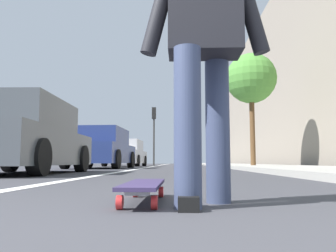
{
  "coord_description": "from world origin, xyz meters",
  "views": [
    {
      "loc": [
        -0.84,
        -0.21,
        0.23
      ],
      "look_at": [
        8.3,
        0.11,
        1.19
      ],
      "focal_mm": 36.76,
      "sensor_mm": 36.0,
      "label": 1
    }
  ],
  "objects_px": {
    "skateboard": "(144,186)",
    "parked_car_far": "(126,154)",
    "skater_person": "(204,34)",
    "parked_car_near": "(22,139)",
    "street_tree_mid": "(251,79)",
    "parked_car_mid": "(101,149)",
    "traffic_light": "(154,125)"
  },
  "relations": [
    {
      "from": "parked_car_mid",
      "to": "parked_car_near",
      "type": "bearing_deg",
      "value": 178.05
    },
    {
      "from": "skater_person",
      "to": "traffic_light",
      "type": "relative_size",
      "value": 0.41
    },
    {
      "from": "skateboard",
      "to": "parked_car_near",
      "type": "relative_size",
      "value": 0.2
    },
    {
      "from": "parked_car_far",
      "to": "street_tree_mid",
      "type": "bearing_deg",
      "value": -133.07
    },
    {
      "from": "street_tree_mid",
      "to": "parked_car_mid",
      "type": "bearing_deg",
      "value": 99.2
    },
    {
      "from": "skateboard",
      "to": "skater_person",
      "type": "bearing_deg",
      "value": -113.34
    },
    {
      "from": "street_tree_mid",
      "to": "skateboard",
      "type": "bearing_deg",
      "value": 165.24
    },
    {
      "from": "traffic_light",
      "to": "street_tree_mid",
      "type": "height_order",
      "value": "street_tree_mid"
    },
    {
      "from": "skateboard",
      "to": "street_tree_mid",
      "type": "relative_size",
      "value": 0.18
    },
    {
      "from": "parked_car_near",
      "to": "street_tree_mid",
      "type": "relative_size",
      "value": 0.91
    },
    {
      "from": "parked_car_mid",
      "to": "traffic_light",
      "type": "relative_size",
      "value": 1.07
    },
    {
      "from": "skater_person",
      "to": "traffic_light",
      "type": "bearing_deg",
      "value": 5.1
    },
    {
      "from": "street_tree_mid",
      "to": "skater_person",
      "type": "bearing_deg",
      "value": 166.98
    },
    {
      "from": "parked_car_mid",
      "to": "parked_car_far",
      "type": "xyz_separation_m",
      "value": [
        6.53,
        0.1,
        -0.02
      ]
    },
    {
      "from": "skater_person",
      "to": "street_tree_mid",
      "type": "relative_size",
      "value": 0.35
    },
    {
      "from": "skateboard",
      "to": "parked_car_far",
      "type": "xyz_separation_m",
      "value": [
        17.36,
        2.86,
        0.6
      ]
    },
    {
      "from": "parked_car_mid",
      "to": "street_tree_mid",
      "type": "xyz_separation_m",
      "value": [
        0.95,
        -5.87,
        2.87
      ]
    },
    {
      "from": "skater_person",
      "to": "street_tree_mid",
      "type": "height_order",
      "value": "street_tree_mid"
    },
    {
      "from": "parked_car_far",
      "to": "street_tree_mid",
      "type": "relative_size",
      "value": 1.0
    },
    {
      "from": "skateboard",
      "to": "parked_car_far",
      "type": "distance_m",
      "value": 17.61
    },
    {
      "from": "parked_car_mid",
      "to": "skater_person",
      "type": "bearing_deg",
      "value": -164.19
    },
    {
      "from": "skater_person",
      "to": "parked_car_near",
      "type": "bearing_deg",
      "value": 33.9
    },
    {
      "from": "skateboard",
      "to": "parked_car_near",
      "type": "bearing_deg",
      "value": 31.82
    },
    {
      "from": "parked_car_near",
      "to": "parked_car_mid",
      "type": "xyz_separation_m",
      "value": [
        6.05,
        -0.21,
        0.02
      ]
    },
    {
      "from": "parked_car_far",
      "to": "traffic_light",
      "type": "xyz_separation_m",
      "value": [
        4.36,
        -1.25,
        2.1
      ]
    },
    {
      "from": "traffic_light",
      "to": "street_tree_mid",
      "type": "xyz_separation_m",
      "value": [
        -9.94,
        -4.71,
        0.79
      ]
    },
    {
      "from": "parked_car_far",
      "to": "traffic_light",
      "type": "relative_size",
      "value": 1.15
    },
    {
      "from": "skateboard",
      "to": "traffic_light",
      "type": "relative_size",
      "value": 0.21
    },
    {
      "from": "skateboard",
      "to": "traffic_light",
      "type": "xyz_separation_m",
      "value": [
        21.72,
        1.61,
        2.7
      ]
    },
    {
      "from": "parked_car_far",
      "to": "traffic_light",
      "type": "height_order",
      "value": "traffic_light"
    },
    {
      "from": "skater_person",
      "to": "street_tree_mid",
      "type": "bearing_deg",
      "value": -13.02
    },
    {
      "from": "parked_car_mid",
      "to": "parked_car_far",
      "type": "bearing_deg",
      "value": 0.86
    }
  ]
}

